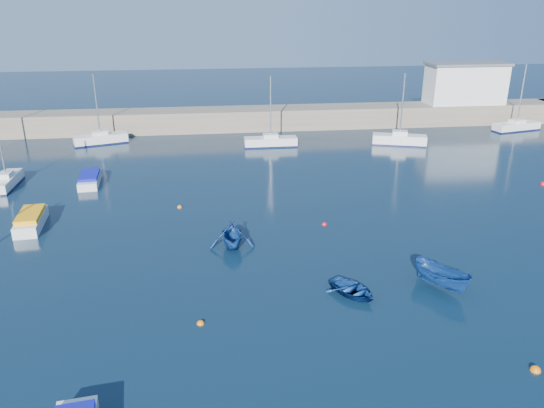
{
  "coord_description": "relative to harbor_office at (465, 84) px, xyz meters",
  "views": [
    {
      "loc": [
        -4.13,
        -21.07,
        15.57
      ],
      "look_at": [
        0.36,
        14.75,
        1.6
      ],
      "focal_mm": 35.0,
      "sensor_mm": 36.0,
      "label": 1
    }
  ],
  "objects": [
    {
      "name": "dinghy_center",
      "position": [
        -26.42,
        -41.81,
        -4.78
      ],
      "size": [
        3.5,
        3.74,
        0.63
      ],
      "primitive_type": "imported",
      "rotation": [
        0.0,
        0.0,
        0.58
      ],
      "color": "navy",
      "rests_on": "ground"
    },
    {
      "name": "dinghy_right",
      "position": [
        -21.15,
        -41.7,
        -4.38
      ],
      "size": [
        3.12,
        3.94,
        1.45
      ],
      "primitive_type": "imported",
      "rotation": [
        0.0,
        0.0,
        0.53
      ],
      "color": "navy",
      "rests_on": "ground"
    },
    {
      "name": "buoy_4",
      "position": [
        -4.28,
        -25.35,
        -5.1
      ],
      "size": [
        0.49,
        0.49,
        0.49
      ],
      "primitive_type": "sphere",
      "color": "red",
      "rests_on": "ground"
    },
    {
      "name": "motorboat_1",
      "position": [
        -47.18,
        -29.52,
        -4.57
      ],
      "size": [
        1.98,
        4.71,
        1.13
      ],
      "rotation": [
        0.0,
        0.0,
        0.08
      ],
      "color": "silver",
      "rests_on": "ground"
    },
    {
      "name": "ground",
      "position": [
        -30.0,
        -46.0,
        -5.1
      ],
      "size": [
        220.0,
        220.0,
        0.0
      ],
      "primitive_type": "plane",
      "color": "#0B1F32",
      "rests_on": "ground"
    },
    {
      "name": "dinghy_left",
      "position": [
        -32.79,
        -34.7,
        -4.19
      ],
      "size": [
        3.03,
        3.5,
        1.82
      ],
      "primitive_type": "imported",
      "rotation": [
        0.0,
        0.0,
        -0.01
      ],
      "color": "navy",
      "rests_on": "ground"
    },
    {
      "name": "sailboat_3",
      "position": [
        -51.93,
        -20.01,
        -4.57
      ],
      "size": [
        1.43,
        5.04,
        6.75
      ],
      "rotation": [
        0.0,
        0.0,
        0.0
      ],
      "color": "silver",
      "rests_on": "ground"
    },
    {
      "name": "sailboat_5",
      "position": [
        -46.3,
        -5.56,
        -4.49
      ],
      "size": [
        6.16,
        3.47,
        7.91
      ],
      "rotation": [
        0.0,
        0.0,
        1.9
      ],
      "color": "silver",
      "rests_on": "ground"
    },
    {
      "name": "buoy_1",
      "position": [
        -25.81,
        -31.85,
        -5.1
      ],
      "size": [
        0.39,
        0.39,
        0.39
      ],
      "primitive_type": "sphere",
      "color": "red",
      "rests_on": "ground"
    },
    {
      "name": "harbor_office",
      "position": [
        0.0,
        0.0,
        0.0
      ],
      "size": [
        10.0,
        4.0,
        5.0
      ],
      "primitive_type": "cube",
      "color": "silver",
      "rests_on": "back_wall"
    },
    {
      "name": "sailboat_6",
      "position": [
        -27.02,
        -9.07,
        -4.53
      ],
      "size": [
        5.93,
        1.67,
        7.84
      ],
      "rotation": [
        0.0,
        0.0,
        1.57
      ],
      "color": "silver",
      "rests_on": "ground"
    },
    {
      "name": "sailboat_7",
      "position": [
        -12.32,
        -10.24,
        -4.45
      ],
      "size": [
        6.22,
        3.42,
        8.05
      ],
      "rotation": [
        0.0,
        0.0,
        1.26
      ],
      "color": "silver",
      "rests_on": "ground"
    },
    {
      "name": "back_wall",
      "position": [
        -30.0,
        0.0,
        -3.8
      ],
      "size": [
        96.0,
        4.5,
        2.6
      ],
      "primitive_type": "cube",
      "color": "#746958",
      "rests_on": "ground"
    },
    {
      "name": "motorboat_2",
      "position": [
        -44.81,
        -19.97,
        -4.65
      ],
      "size": [
        2.0,
        4.8,
        0.97
      ],
      "rotation": [
        0.0,
        0.0,
        0.08
      ],
      "color": "silver",
      "rests_on": "ground"
    },
    {
      "name": "buoy_5",
      "position": [
        -19.97,
        -49.22,
        -5.1
      ],
      "size": [
        0.49,
        0.49,
        0.49
      ],
      "primitive_type": "sphere",
      "color": "#D4680B",
      "rests_on": "ground"
    },
    {
      "name": "buoy_0",
      "position": [
        -34.89,
        -43.64,
        -5.1
      ],
      "size": [
        0.4,
        0.4,
        0.4
      ],
      "primitive_type": "sphere",
      "color": "#D4680B",
      "rests_on": "ground"
    },
    {
      "name": "sailboat_8",
      "position": [
        4.92,
        -5.21,
        -4.54
      ],
      "size": [
        6.51,
        3.17,
        8.22
      ],
      "rotation": [
        0.0,
        0.0,
        1.81
      ],
      "color": "silver",
      "rests_on": "ground"
    },
    {
      "name": "buoy_3",
      "position": [
        -36.56,
        -27.0,
        -5.1
      ],
      "size": [
        0.41,
        0.41,
        0.41
      ],
      "primitive_type": "sphere",
      "color": "#D4680B",
      "rests_on": "ground"
    }
  ]
}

